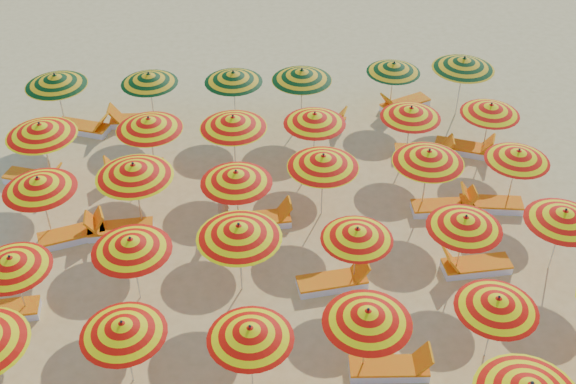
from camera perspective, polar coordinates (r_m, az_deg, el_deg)
The scene contains 47 objects.
ground at distance 18.72m, azimuth 0.16°, elevation -4.80°, with size 120.00×120.00×0.00m, color #F5CE6C.
umbrella_7 at distance 15.09m, azimuth -12.94°, elevation -10.44°, with size 1.90×1.90×1.89m.
umbrella_8 at distance 14.66m, azimuth -3.01°, elevation -11.05°, with size 2.31×2.31×1.88m.
umbrella_9 at distance 14.91m, azimuth 6.31°, elevation -9.73°, with size 2.45×2.45×1.98m.
umbrella_10 at distance 15.79m, azimuth 16.23°, elevation -8.45°, with size 2.13×2.13×1.88m.
umbrella_12 at distance 17.19m, azimuth -21.04°, elevation -5.23°, with size 2.02×2.02×1.87m.
umbrella_13 at distance 16.76m, azimuth -12.30°, elevation -4.07°, with size 2.22×2.22×1.96m.
umbrella_14 at distance 16.54m, azimuth -3.90°, elevation -3.11°, with size 2.43×2.43×2.12m.
umbrella_15 at distance 16.91m, azimuth 5.49°, elevation -3.30°, with size 2.25×2.25×1.83m.
umbrella_16 at distance 17.52m, azimuth 13.83°, elevation -2.34°, with size 2.00×2.00×1.92m.
umbrella_17 at distance 18.37m, azimuth 20.99°, elevation -1.79°, with size 2.30×2.30×1.95m.
umbrella_18 at distance 19.14m, azimuth -19.10°, elevation 0.62°, with size 1.95×1.95×1.98m.
umbrella_19 at distance 18.74m, azimuth -12.09°, elevation 1.68°, with size 2.36×2.36×2.13m.
umbrella_20 at distance 18.38m, azimuth -4.12°, elevation 1.19°, with size 2.38×2.38×1.97m.
umbrella_21 at distance 18.84m, azimuth 2.80°, elevation 2.47°, with size 2.09×2.09×2.03m.
umbrella_22 at distance 19.33m, azimuth 11.06°, elevation 2.79°, with size 2.06×2.06×2.04m.
umbrella_23 at distance 20.26m, azimuth 17.72°, elevation 2.77°, with size 2.29×2.29×1.85m.
umbrella_24 at distance 21.08m, azimuth -18.98°, elevation 4.69°, with size 2.53×2.53×2.09m.
umbrella_25 at distance 20.70m, azimuth -10.94°, elevation 5.34°, with size 2.29×2.29×2.02m.
umbrella_26 at distance 20.42m, azimuth -4.36°, elevation 5.54°, with size 2.30×2.30×2.04m.
umbrella_27 at distance 20.74m, azimuth 2.13°, elevation 5.83°, with size 2.04×2.04×1.91m.
umbrella_28 at distance 21.36m, azimuth 9.69°, elevation 6.23°, with size 2.09×2.09×1.88m.
umbrella_29 at distance 22.09m, azimuth 15.72°, elevation 6.33°, with size 1.89×1.89×1.85m.
umbrella_30 at distance 23.54m, azimuth -17.90°, elevation 8.42°, with size 2.25×2.25×2.04m.
umbrella_31 at distance 23.18m, azimuth -10.93°, elevation 8.81°, with size 2.27×2.27×1.90m.
umbrella_32 at distance 22.84m, azimuth -4.34°, elevation 9.06°, with size 1.99×1.99×1.94m.
umbrella_33 at distance 22.75m, azimuth 1.10°, elevation 9.24°, with size 2.02×2.02×2.01m.
umbrella_34 at distance 23.73m, azimuth 8.35°, elevation 9.71°, with size 1.97×1.97×1.85m.
umbrella_35 at distance 23.90m, azimuth 13.72°, elevation 9.86°, with size 2.39×2.39×2.11m.
lounger_3 at distance 16.16m, azimuth 8.14°, elevation -13.61°, with size 1.78×0.73×0.69m.
lounger_5 at distance 18.36m, azimuth -21.81°, elevation -8.73°, with size 1.76×0.66×0.69m.
lounger_6 at distance 17.78m, azimuth 3.65°, elevation -7.08°, with size 1.78×0.76×0.69m.
lounger_7 at distance 18.73m, azimuth 14.53°, elevation -5.67°, with size 1.75×0.65×0.69m.
lounger_8 at distance 19.83m, azimuth -16.58°, elevation -3.24°, with size 1.82×1.01×0.69m.
lounger_9 at distance 19.69m, azimuth -13.22°, elevation -2.88°, with size 1.75×0.65×0.69m.
lounger_10 at distance 19.47m, azimuth -2.17°, elevation -2.22°, with size 1.76×0.66×0.69m.
lounger_11 at distance 20.35m, azimuth 12.25°, elevation -1.17°, with size 1.75×0.64×0.69m.
lounger_12 at distance 20.75m, azimuth 15.61°, elevation -0.92°, with size 1.81×0.86×0.69m.
lounger_13 at distance 22.16m, azimuth -19.35°, elevation 1.00°, with size 1.83×1.14×0.69m.
lounger_14 at distance 21.69m, azimuth -12.00°, elevation 1.64°, with size 1.81×0.91×0.69m.
lounger_15 at distance 22.40m, azimuth 10.72°, elevation 3.13°, with size 1.81×0.87×0.69m.
lounger_16 at distance 22.84m, azimuth 13.77°, elevation 3.40°, with size 1.82×1.24×0.69m.
lounger_17 at distance 24.05m, azimuth -15.85°, elevation 4.92°, with size 1.82×1.18×0.69m.
lounger_18 at distance 24.01m, azimuth -11.93°, elevation 5.54°, with size 1.77×0.70×0.69m.
lounger_19 at distance 23.50m, azimuth 2.55°, elevation 5.64°, with size 1.82×1.18×0.69m.
lounger_20 at distance 24.65m, azimuth 9.14°, elevation 6.84°, with size 1.82×1.21×0.69m.
beachgoer_a at distance 19.29m, azimuth -5.28°, elevation -0.65°, with size 0.53×0.34×1.44m, color tan.
Camera 1 is at (-1.49, -13.65, 12.72)m, focal length 45.00 mm.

